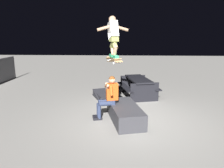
# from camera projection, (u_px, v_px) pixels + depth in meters

# --- Properties ---
(ground_plane) EXTENTS (40.00, 40.00, 0.00)m
(ground_plane) POSITION_uv_depth(u_px,v_px,m) (131.00, 120.00, 6.33)
(ground_plane) COLOR gray
(ledge_box_main) EXTENTS (1.90, 1.16, 0.45)m
(ledge_box_main) POSITION_uv_depth(u_px,v_px,m) (125.00, 113.00, 6.26)
(ledge_box_main) COLOR #38383D
(ledge_box_main) RESTS_ON ground
(person_sitting_on_ledge) EXTENTS (0.59, 0.79, 1.29)m
(person_sitting_on_ledge) POSITION_uv_depth(u_px,v_px,m) (109.00, 95.00, 6.33)
(person_sitting_on_ledge) COLOR #2D3856
(person_sitting_on_ledge) RESTS_ON ground
(skateboard) EXTENTS (1.03, 0.51, 0.18)m
(skateboard) POSITION_uv_depth(u_px,v_px,m) (114.00, 60.00, 5.93)
(skateboard) COLOR #AD8451
(skater_airborne) EXTENTS (0.63, 0.87, 1.12)m
(skater_airborne) POSITION_uv_depth(u_px,v_px,m) (113.00, 35.00, 5.83)
(skater_airborne) COLOR #2D9E66
(kicker_ramp) EXTENTS (1.50, 1.31, 0.37)m
(kicker_ramp) POSITION_uv_depth(u_px,v_px,m) (107.00, 97.00, 8.47)
(kicker_ramp) COLOR #28282D
(kicker_ramp) RESTS_ON ground
(picnic_table_back) EXTENTS (1.97, 1.70, 0.75)m
(picnic_table_back) POSITION_uv_depth(u_px,v_px,m) (138.00, 84.00, 8.68)
(picnic_table_back) COLOR black
(picnic_table_back) RESTS_ON ground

